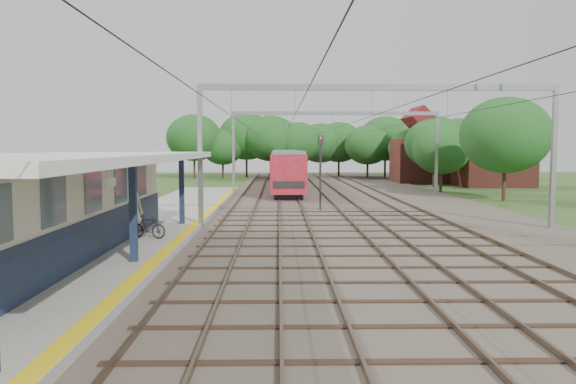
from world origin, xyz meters
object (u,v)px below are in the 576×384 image
object	(u,v)px
bicycle	(148,227)
train	(286,167)
signal_post	(320,162)
person	(135,213)

from	to	relation	value
bicycle	train	world-z (taller)	train
bicycle	signal_post	bearing A→B (deg)	-17.11
signal_post	person	bearing A→B (deg)	-138.90
bicycle	signal_post	world-z (taller)	signal_post
train	signal_post	xyz separation A→B (m)	(1.85, -23.25, 1.05)
train	signal_post	distance (m)	23.35
bicycle	signal_post	size ratio (longest dim) A/B	0.33
person	signal_post	size ratio (longest dim) A/B	0.38
person	bicycle	distance (m)	1.45
person	train	world-z (taller)	train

